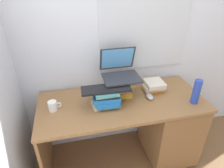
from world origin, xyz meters
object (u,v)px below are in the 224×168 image
Objects in this scene: book_stack_keyboard_riser at (106,98)px; laptop at (120,70)px; mug at (53,106)px; keyboard at (106,89)px; water_bottle at (196,92)px; book_stack_tall at (121,86)px; book_stack_side at (154,86)px; desk at (159,124)px; computer_mouse at (150,97)px.

book_stack_keyboard_riser is 0.76× the size of laptop.
book_stack_keyboard_riser reaches higher than mug.
keyboard is (-0.17, -0.18, -0.08)m from laptop.
book_stack_tall is at bearing 158.05° from water_bottle.
book_stack_side is at bearing 5.85° from mug.
mug is at bearing -166.99° from laptop.
mug is 1.26m from water_bottle.
book_stack_keyboard_riser is at bearing -18.38° from keyboard.
water_bottle is at bearing -7.99° from mug.
mug is at bearing 175.69° from book_stack_keyboard_riser.
book_stack_side is at bearing -7.44° from laptop.
laptop is at bearing 87.68° from book_stack_tall.
desk is 4.59× the size of laptop.
desk is 0.69m from book_stack_keyboard_riser.
mug is 0.49× the size of water_bottle.
laptop is 1.45× the size of water_bottle.
computer_mouse is (-0.13, 0.01, 0.36)m from desk.
book_stack_tall is 2.32× the size of mug.
book_stack_keyboard_riser is (-0.16, -0.11, -0.03)m from book_stack_tall.
computer_mouse is at bearing 174.84° from desk.
book_stack_keyboard_riser is 0.80m from water_bottle.
book_stack_side is 0.54m from keyboard.
book_stack_keyboard_riser reaches higher than computer_mouse.
book_stack_keyboard_riser is at bearing -165.29° from book_stack_side.
book_stack_side is at bearing 106.81° from desk.
book_stack_side is at bearing 17.09° from keyboard.
laptop is 0.79× the size of keyboard.
laptop reaches higher than computer_mouse.
water_bottle is at bearing -22.75° from computer_mouse.
keyboard is 0.47m from mug.
book_stack_tall is 0.16m from laptop.
desk is 6.05× the size of book_stack_keyboard_riser.
keyboard is at bearing -133.27° from laptop.
laptop is at bearing 146.73° from computer_mouse.
water_bottle is at bearing -27.27° from laptop.
book_stack_tall is (-0.39, 0.11, 0.45)m from desk.
computer_mouse is at bearing 1.95° from book_stack_keyboard_riser.
book_stack_keyboard_riser is at bearing -179.78° from desk.
keyboard is 0.80m from water_bottle.
book_stack_tall reaches higher than computer_mouse.
desk is at bearing -73.19° from book_stack_side.
computer_mouse is at bearing 157.25° from water_bottle.
book_stack_keyboard_riser is 2.26× the size of mug.
book_stack_side reaches higher than mug.
laptop is (-0.34, 0.04, 0.19)m from book_stack_side.
book_stack_tall is 0.67m from water_bottle.
mug is (-0.46, 0.03, -0.03)m from book_stack_keyboard_riser.
water_bottle is (1.24, -0.17, 0.07)m from mug.
keyboard reaches higher than book_stack_keyboard_riser.
book_stack_side is 0.94× the size of water_bottle.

